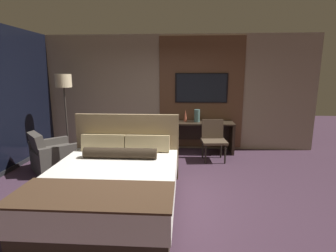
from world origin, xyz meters
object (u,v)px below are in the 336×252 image
desk (201,132)px  armchair_by_window (54,157)px  desk_chair (213,136)px  bed (113,184)px  floor_lamp (64,88)px  vase_short (185,116)px  tv (201,88)px  vase_tall (197,116)px

desk → armchair_by_window: (-2.97, -1.42, -0.23)m
armchair_by_window → desk_chair: bearing=-118.7°
bed → armchair_by_window: bearing=139.6°
desk_chair → floor_lamp: bearing=177.0°
desk → floor_lamp: floor_lamp is taller
desk_chair → vase_short: vase_short is taller
desk_chair → vase_short: size_ratio=3.06×
tv → floor_lamp: 3.13m
tv → vase_short: size_ratio=4.38×
tv → vase_tall: 0.69m
desk_chair → tv: bearing=101.8°
bed → vase_tall: bearing=64.2°
armchair_by_window → tv: bearing=-104.7°
desk → armchair_by_window: armchair_by_window is taller
desk → tv: bearing=90.0°
bed → vase_tall: size_ratio=7.64×
armchair_by_window → vase_tall: size_ratio=3.69×
desk_chair → armchair_by_window: size_ratio=0.81×
floor_lamp → vase_short: floor_lamp is taller
bed → vase_short: bearing=69.3°
bed → floor_lamp: (-1.58, 2.06, 1.25)m
desk → vase_short: vase_short is taller
tv → vase_short: tv is taller
desk_chair → floor_lamp: 3.41m
floor_lamp → desk: bearing=12.7°
desk → armchair_by_window: 3.30m
desk → floor_lamp: bearing=-167.3°
vase_short → bed: bearing=-110.7°
vase_tall → tv: bearing=66.8°
vase_tall → armchair_by_window: bearing=-153.9°
floor_lamp → vase_short: bearing=14.9°
floor_lamp → vase_tall: 3.05m
tv → armchair_by_window: bearing=-151.1°
desk_chair → vase_short: (-0.62, 0.58, 0.36)m
desk → vase_tall: size_ratio=5.20×
vase_short → floor_lamp: bearing=-165.1°
bed → vase_short: bed is taller
tv → floor_lamp: bearing=-163.3°
bed → vase_short: size_ratio=7.85×
tv → desk_chair: size_ratio=1.43×
desk → tv: tv is taller
bed → desk_chair: bearing=52.7°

